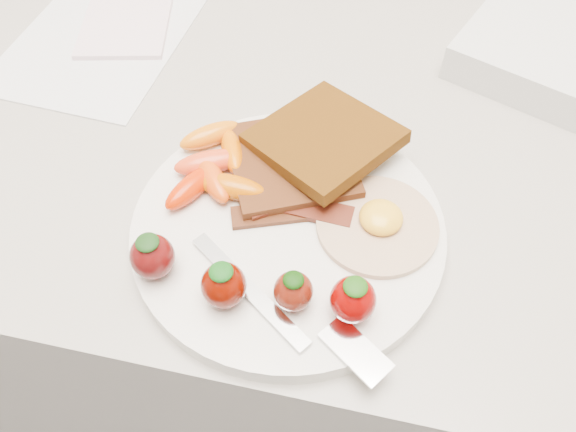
# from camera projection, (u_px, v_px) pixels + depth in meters

# --- Properties ---
(counter) EXTENTS (2.00, 0.60, 0.90)m
(counter) POSITION_uv_depth(u_px,v_px,m) (300.00, 307.00, 0.95)
(counter) COLOR gray
(counter) RESTS_ON ground
(plate) EXTENTS (0.27, 0.27, 0.02)m
(plate) POSITION_uv_depth(u_px,v_px,m) (288.00, 229.00, 0.49)
(plate) COLOR silver
(plate) RESTS_ON counter
(toast_lower) EXTENTS (0.14, 0.14, 0.01)m
(toast_lower) POSITION_uv_depth(u_px,v_px,m) (291.00, 162.00, 0.51)
(toast_lower) COLOR black
(toast_lower) RESTS_ON plate
(toast_upper) EXTENTS (0.15, 0.15, 0.03)m
(toast_upper) POSITION_uv_depth(u_px,v_px,m) (324.00, 138.00, 0.51)
(toast_upper) COLOR #371707
(toast_upper) RESTS_ON toast_lower
(fried_egg) EXTENTS (0.12, 0.12, 0.02)m
(fried_egg) POSITION_uv_depth(u_px,v_px,m) (378.00, 223.00, 0.48)
(fried_egg) COLOR beige
(fried_egg) RESTS_ON plate
(bacon_strips) EXTENTS (0.11, 0.08, 0.01)m
(bacon_strips) POSITION_uv_depth(u_px,v_px,m) (293.00, 205.00, 0.49)
(bacon_strips) COLOR black
(bacon_strips) RESTS_ON plate
(baby_carrots) EXTENTS (0.10, 0.12, 0.02)m
(baby_carrots) POSITION_uv_depth(u_px,v_px,m) (214.00, 167.00, 0.51)
(baby_carrots) COLOR #E7421B
(baby_carrots) RESTS_ON plate
(strawberries) EXTENTS (0.19, 0.05, 0.04)m
(strawberries) POSITION_uv_depth(u_px,v_px,m) (250.00, 281.00, 0.42)
(strawberries) COLOR #4B0909
(strawberries) RESTS_ON plate
(fork) EXTENTS (0.18, 0.10, 0.00)m
(fork) POSITION_uv_depth(u_px,v_px,m) (295.00, 316.00, 0.43)
(fork) COLOR silver
(fork) RESTS_ON plate
(paper_sheet) EXTENTS (0.20, 0.26, 0.00)m
(paper_sheet) POSITION_uv_depth(u_px,v_px,m) (100.00, 39.00, 0.66)
(paper_sheet) COLOR silver
(paper_sheet) RESTS_ON counter
(notepad) EXTENTS (0.13, 0.17, 0.01)m
(notepad) POSITION_uv_depth(u_px,v_px,m) (127.00, 19.00, 0.68)
(notepad) COLOR silver
(notepad) RESTS_ON paper_sheet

